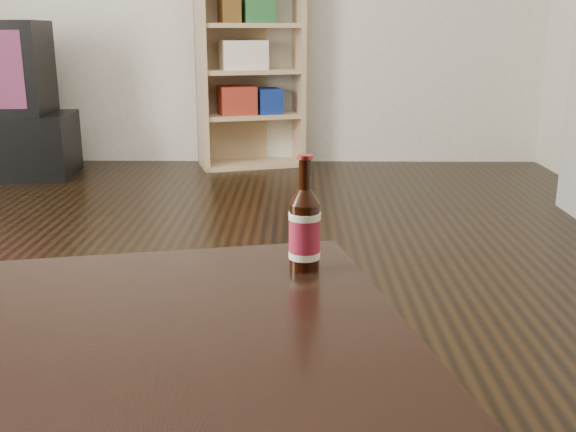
{
  "coord_description": "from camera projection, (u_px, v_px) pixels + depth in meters",
  "views": [
    {
      "loc": [
        0.84,
        -1.65,
        0.89
      ],
      "look_at": [
        0.82,
        -0.49,
        0.57
      ],
      "focal_mm": 42.0,
      "sensor_mm": 36.0,
      "label": 1
    }
  ],
  "objects": [
    {
      "name": "beer_bottle",
      "position": [
        305.0,
        230.0,
        1.22
      ],
      "size": [
        0.07,
        0.07,
        0.21
      ],
      "rotation": [
        0.0,
        0.0,
        0.25
      ],
      "color": "black",
      "rests_on": "coffee_table"
    },
    {
      "name": "bookshelf",
      "position": [
        248.0,
        67.0,
        4.42
      ],
      "size": [
        0.74,
        0.49,
        1.25
      ],
      "rotation": [
        0.0,
        0.0,
        0.3
      ],
      "color": "tan",
      "rests_on": "floor"
    }
  ]
}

